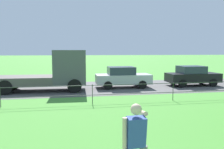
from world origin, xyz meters
name	(u,v)px	position (x,y,z in m)	size (l,w,h in m)	color
street_strip	(115,87)	(0.00, 18.74, 0.00)	(80.00, 6.67, 0.01)	#565454
park_fence	(134,89)	(0.00, 13.56, 0.67)	(30.89, 0.04, 1.00)	#333833
person_thrower	(136,143)	(-2.08, 6.09, 0.91)	(0.51, 0.78, 1.69)	slate
flatbed_truck_left	(48,73)	(-4.79, 17.95, 1.22)	(7.37, 2.62, 2.75)	#4C4C51
car_silver_right	(123,77)	(0.50, 18.42, 0.78)	(4.03, 1.88, 1.54)	#B7BABF
car_black_far_right	(192,76)	(6.05, 18.37, 0.78)	(4.01, 1.83, 1.54)	black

